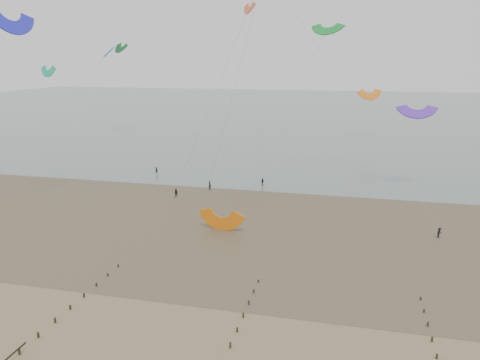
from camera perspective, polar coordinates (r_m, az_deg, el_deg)
name	(u,v)px	position (r m, az deg, el deg)	size (l,w,h in m)	color
ground	(193,335)	(47.07, -5.79, -18.28)	(500.00, 500.00, 0.00)	brown
sea_and_shore	(237,216)	(77.99, -0.41, -4.43)	(500.00, 665.00, 0.03)	#475654
kitesurfer_lead	(210,185)	(93.36, -3.71, -0.66)	(0.65, 0.43, 1.78)	black
kitesurfers	(434,204)	(88.69, 22.62, -2.68)	(100.92, 27.99, 1.77)	black
grounded_kite	(221,230)	(72.11, -2.30, -6.08)	(6.28, 3.29, 4.78)	orange
kites_airborne	(247,68)	(131.75, 0.88, 13.47)	(242.18, 128.42, 43.13)	maroon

